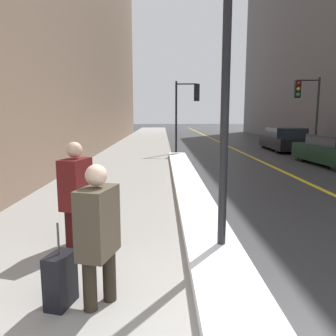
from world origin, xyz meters
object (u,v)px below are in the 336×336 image
object	(u,v)px
parked_car_dark_green	(336,151)
traffic_light_far	(306,99)
pedestrian_trailing	(98,230)
rolling_suitcase	(61,280)
traffic_light_near	(189,102)
parked_car_black	(285,140)
lamp_post	(226,72)
pedestrian_with_shoulder_bag	(76,189)

from	to	relation	value
parked_car_dark_green	traffic_light_far	bearing A→B (deg)	-8.13
pedestrian_trailing	rolling_suitcase	xyz separation A→B (m)	(-0.43, 0.00, -0.57)
traffic_light_near	pedestrian_trailing	world-z (taller)	traffic_light_near
traffic_light_near	rolling_suitcase	world-z (taller)	traffic_light_near
traffic_light_far	pedestrian_trailing	world-z (taller)	traffic_light_far
pedestrian_trailing	parked_car_black	bearing A→B (deg)	168.76
parked_car_black	traffic_light_far	bearing A→B (deg)	-172.25
lamp_post	parked_car_dark_green	xyz separation A→B (m)	(6.30, 8.70, -2.06)
lamp_post	rolling_suitcase	size ratio (longest dim) A/B	4.61
traffic_light_near	parked_car_black	bearing A→B (deg)	18.95
pedestrian_trailing	lamp_post	bearing A→B (deg)	144.76
traffic_light_near	parked_car_dark_green	world-z (taller)	traffic_light_near
lamp_post	traffic_light_near	bearing A→B (deg)	87.59
traffic_light_far	pedestrian_with_shoulder_bag	distance (m)	15.26
parked_car_black	rolling_suitcase	size ratio (longest dim) A/B	4.86
parked_car_black	rolling_suitcase	distance (m)	18.11
traffic_light_near	rolling_suitcase	distance (m)	15.04
traffic_light_far	rolling_suitcase	distance (m)	16.62
lamp_post	parked_car_black	bearing A→B (deg)	66.43
pedestrian_trailing	parked_car_dark_green	distance (m)	12.70
traffic_light_far	pedestrian_trailing	xyz separation A→B (m)	(-8.18, -13.97, -2.04)
parked_car_dark_green	rolling_suitcase	xyz separation A→B (m)	(-8.28, -9.98, -0.30)
pedestrian_trailing	pedestrian_with_shoulder_bag	xyz separation A→B (m)	(-0.66, 1.70, 0.05)
traffic_light_near	parked_car_dark_green	size ratio (longest dim) A/B	0.87
traffic_light_far	rolling_suitcase	bearing A→B (deg)	59.97
parked_car_dark_green	parked_car_black	bearing A→B (deg)	-4.73
lamp_post	pedestrian_trailing	world-z (taller)	lamp_post
pedestrian_trailing	parked_car_dark_green	world-z (taller)	pedestrian_trailing
lamp_post	rolling_suitcase	world-z (taller)	lamp_post
pedestrian_trailing	parked_car_black	distance (m)	17.92
traffic_light_near	parked_car_black	world-z (taller)	traffic_light_near
parked_car_dark_green	pedestrian_trailing	bearing A→B (deg)	138.40
traffic_light_near	pedestrian_trailing	xyz separation A→B (m)	(-2.12, -14.61, -1.94)
traffic_light_near	traffic_light_far	distance (m)	6.10
parked_car_dark_green	rolling_suitcase	bearing A→B (deg)	136.92
rolling_suitcase	traffic_light_near	bearing A→B (deg)	-174.62
lamp_post	parked_car_dark_green	distance (m)	10.93
pedestrian_trailing	rolling_suitcase	size ratio (longest dim) A/B	1.66
pedestrian_trailing	rolling_suitcase	bearing A→B (deg)	-74.81
pedestrian_with_shoulder_bag	traffic_light_far	bearing A→B (deg)	159.47
traffic_light_far	parked_car_dark_green	world-z (taller)	traffic_light_far
lamp_post	pedestrian_with_shoulder_bag	world-z (taller)	lamp_post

